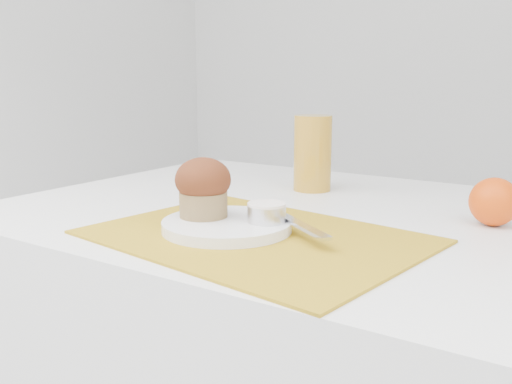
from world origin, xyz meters
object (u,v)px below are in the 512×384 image
Objects in this scene: plate at (227,225)px; juice_glass at (313,153)px; muffin at (203,187)px; orange at (494,202)px.

juice_glass reaches higher than plate.
orange is at bearing 36.12° from muffin.
plate is 2.13× the size of muffin.
muffin reaches higher than orange.
orange is 0.39m from juice_glass.
juice_glass is (-0.38, 0.09, 0.04)m from orange.
orange is (0.33, 0.27, 0.03)m from plate.
orange is at bearing -14.01° from juice_glass.
plate is 0.43m from orange.
muffin is at bearing -143.88° from orange.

